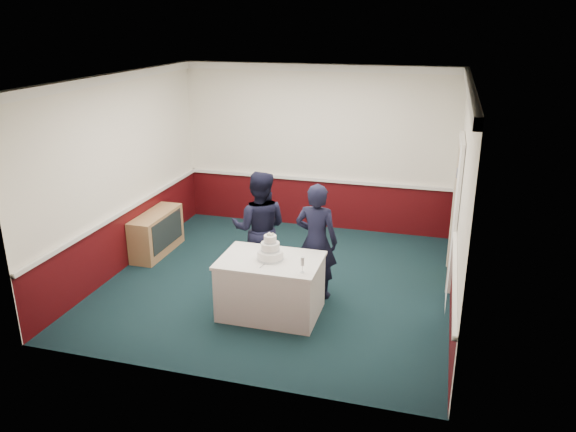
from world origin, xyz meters
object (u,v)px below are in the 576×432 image
(cake_table, at_px, (271,286))
(person_man, at_px, (260,228))
(champagne_flute, at_px, (302,262))
(person_woman, at_px, (316,241))
(sideboard, at_px, (157,233))
(wedding_cake, at_px, (270,251))
(cake_knife, at_px, (263,265))

(cake_table, bearing_deg, person_man, 116.77)
(cake_table, height_order, person_man, person_man)
(champagne_flute, xyz_separation_m, person_woman, (-0.04, 0.95, -0.10))
(cake_table, height_order, champagne_flute, champagne_flute)
(person_man, bearing_deg, cake_table, 107.46)
(person_man, bearing_deg, sideboard, -25.56)
(person_woman, bearing_deg, person_man, -7.76)
(person_man, xyz_separation_m, person_woman, (0.89, -0.19, -0.03))
(wedding_cake, height_order, champagne_flute, wedding_cake)
(sideboard, bearing_deg, person_man, -16.26)
(cake_knife, height_order, person_woman, person_woman)
(cake_table, distance_m, cake_knife, 0.44)
(champagne_flute, bearing_deg, person_man, 129.32)
(wedding_cake, xyz_separation_m, person_man, (-0.43, 0.86, -0.04))
(cake_knife, distance_m, person_man, 1.14)
(cake_table, relative_size, champagne_flute, 6.44)
(wedding_cake, xyz_separation_m, champagne_flute, (0.50, -0.28, 0.03))
(cake_knife, distance_m, champagne_flute, 0.55)
(sideboard, height_order, cake_knife, cake_knife)
(cake_table, bearing_deg, person_woman, 55.69)
(sideboard, relative_size, person_woman, 0.72)
(sideboard, distance_m, cake_table, 2.85)
(wedding_cake, distance_m, person_woman, 0.82)
(cake_table, height_order, wedding_cake, wedding_cake)
(wedding_cake, xyz_separation_m, person_woman, (0.46, 0.67, -0.07))
(cake_table, xyz_separation_m, person_woman, (0.46, 0.67, 0.43))
(sideboard, relative_size, person_man, 0.70)
(champagne_flute, bearing_deg, sideboard, 149.64)
(cake_table, distance_m, champagne_flute, 0.78)
(cake_knife, xyz_separation_m, person_woman, (0.49, 0.87, 0.04))
(cake_knife, height_order, person_man, person_man)
(person_man, bearing_deg, cake_knife, 101.55)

